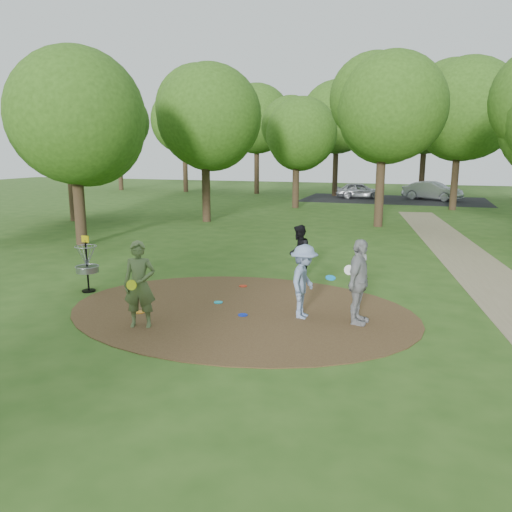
% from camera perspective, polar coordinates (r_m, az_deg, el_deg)
% --- Properties ---
extents(ground, '(100.00, 100.00, 0.00)m').
position_cam_1_polar(ground, '(12.01, -1.79, -6.27)').
color(ground, '#2D5119').
rests_on(ground, ground).
extents(dirt_clearing, '(8.40, 8.40, 0.02)m').
position_cam_1_polar(dirt_clearing, '(12.01, -1.79, -6.23)').
color(dirt_clearing, '#47301C').
rests_on(dirt_clearing, ground).
extents(parking_lot, '(14.00, 8.00, 0.01)m').
position_cam_1_polar(parking_lot, '(40.94, 15.45, 6.23)').
color(parking_lot, black).
rests_on(parking_lot, ground).
extents(player_observer_with_disc, '(0.79, 0.63, 1.90)m').
position_cam_1_polar(player_observer_with_disc, '(10.94, -13.16, -3.22)').
color(player_observer_with_disc, '#586B3E').
rests_on(player_observer_with_disc, ground).
extents(player_throwing_with_disc, '(1.09, 1.13, 1.71)m').
position_cam_1_polar(player_throwing_with_disc, '(11.32, 5.49, -2.95)').
color(player_throwing_with_disc, '#7B90B8').
rests_on(player_throwing_with_disc, ground).
extents(player_walking_with_disc, '(0.69, 0.82, 1.62)m').
position_cam_1_polar(player_walking_with_disc, '(14.81, 4.92, 0.43)').
color(player_walking_with_disc, black).
rests_on(player_walking_with_disc, ground).
extents(player_waiting_with_disc, '(0.64, 1.18, 1.90)m').
position_cam_1_polar(player_waiting_with_disc, '(11.08, 11.64, -2.95)').
color(player_waiting_with_disc, '#949497').
rests_on(player_waiting_with_disc, ground).
extents(disc_ground_cyan, '(0.22, 0.22, 0.02)m').
position_cam_1_polar(disc_ground_cyan, '(12.59, -4.33, -5.30)').
color(disc_ground_cyan, '#1AB5D4').
rests_on(disc_ground_cyan, dirt_clearing).
extents(disc_ground_blue, '(0.22, 0.22, 0.02)m').
position_cam_1_polar(disc_ground_blue, '(11.62, -1.51, -6.75)').
color(disc_ground_blue, '#0B26C7').
rests_on(disc_ground_blue, dirt_clearing).
extents(disc_ground_red, '(0.22, 0.22, 0.02)m').
position_cam_1_polar(disc_ground_red, '(14.04, -1.49, -3.45)').
color(disc_ground_red, red).
rests_on(disc_ground_red, dirt_clearing).
extents(car_left, '(3.97, 2.19, 1.28)m').
position_cam_1_polar(car_left, '(41.42, 11.75, 7.36)').
color(car_left, '#ADADB5').
rests_on(car_left, ground).
extents(car_right, '(4.64, 3.16, 1.45)m').
position_cam_1_polar(car_right, '(41.32, 19.50, 7.04)').
color(car_right, '#999BA0').
rests_on(car_right, ground).
extents(disc_ground_orange, '(0.22, 0.22, 0.02)m').
position_cam_1_polar(disc_ground_orange, '(12.12, -13.13, -6.27)').
color(disc_ground_orange, orange).
rests_on(disc_ground_orange, dirt_clearing).
extents(disc_golf_basket, '(0.63, 0.63, 1.54)m').
position_cam_1_polar(disc_golf_basket, '(14.15, -18.79, -0.44)').
color(disc_golf_basket, black).
rests_on(disc_golf_basket, ground).
extents(tree_ring, '(37.25, 45.43, 9.24)m').
position_cam_1_polar(tree_ring, '(20.14, 13.27, 15.65)').
color(tree_ring, '#332316').
rests_on(tree_ring, ground).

